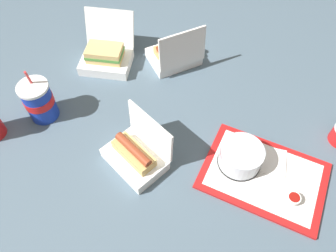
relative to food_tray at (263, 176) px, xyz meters
name	(u,v)px	position (x,y,z in m)	size (l,w,h in m)	color
ground_plane	(167,133)	(0.34, -0.02, -0.01)	(3.20, 3.20, 0.00)	#4C6070
food_tray	(263,176)	(0.00, 0.00, 0.00)	(0.37, 0.26, 0.01)	red
cake_container	(241,157)	(0.08, -0.01, 0.04)	(0.14, 0.14, 0.07)	black
ketchup_cup	(293,199)	(-0.10, 0.05, 0.02)	(0.04, 0.04, 0.02)	white
napkin_stack	(270,161)	(0.00, -0.06, 0.01)	(0.10, 0.10, 0.00)	white
plastic_fork	(274,191)	(-0.04, 0.04, 0.01)	(0.11, 0.01, 0.01)	white
clamshell_hotdog_center	(136,154)	(0.38, 0.12, 0.03)	(0.23, 0.20, 0.17)	white
clamshell_sandwich_left	(106,55)	(0.70, -0.23, 0.04)	(0.24, 0.25, 0.18)	white
clamshell_hotdog_right	(175,54)	(0.46, -0.35, 0.04)	(0.24, 0.24, 0.19)	white
soda_cup_front	(39,101)	(0.77, 0.09, 0.07)	(0.10, 0.10, 0.21)	#1938B7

